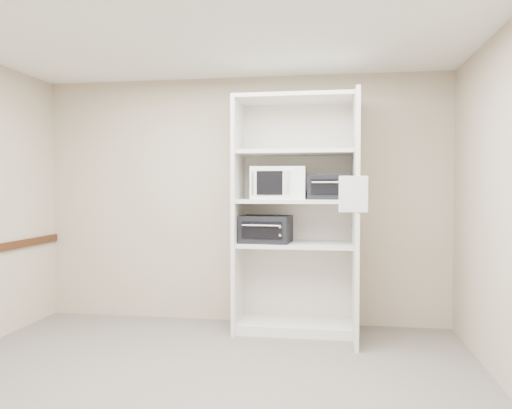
# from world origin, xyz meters

# --- Properties ---
(floor) EXTENTS (4.50, 4.00, 0.01)m
(floor) POSITION_xyz_m (0.00, 0.00, 0.00)
(floor) COLOR #615C53
(floor) RESTS_ON ground
(ceiling) EXTENTS (4.50, 4.00, 0.01)m
(ceiling) POSITION_xyz_m (0.00, 0.00, 2.70)
(ceiling) COLOR white
(wall_back) EXTENTS (4.50, 0.02, 2.70)m
(wall_back) POSITION_xyz_m (0.00, 2.00, 1.35)
(wall_back) COLOR tan
(wall_back) RESTS_ON ground
(wall_front) EXTENTS (4.50, 0.02, 2.70)m
(wall_front) POSITION_xyz_m (0.00, -2.00, 1.35)
(wall_front) COLOR tan
(wall_front) RESTS_ON ground
(shelving_unit) EXTENTS (1.24, 0.92, 2.42)m
(shelving_unit) POSITION_xyz_m (0.67, 1.70, 1.13)
(shelving_unit) COLOR silver
(shelving_unit) RESTS_ON floor
(microwave) EXTENTS (0.57, 0.44, 0.33)m
(microwave) POSITION_xyz_m (0.45, 1.69, 1.54)
(microwave) COLOR white
(microwave) RESTS_ON shelving_unit
(toaster_oven_upper) EXTENTS (0.44, 0.34, 0.25)m
(toaster_oven_upper) POSITION_xyz_m (0.97, 1.66, 1.49)
(toaster_oven_upper) COLOR black
(toaster_oven_upper) RESTS_ON shelving_unit
(toaster_oven_lower) EXTENTS (0.54, 0.42, 0.28)m
(toaster_oven_lower) POSITION_xyz_m (0.32, 1.66, 1.06)
(toaster_oven_lower) COLOR black
(toaster_oven_lower) RESTS_ON shelving_unit
(paper_sign) EXTENTS (0.25, 0.01, 0.32)m
(paper_sign) POSITION_xyz_m (1.18, 1.07, 1.43)
(paper_sign) COLOR white
(paper_sign) RESTS_ON shelving_unit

